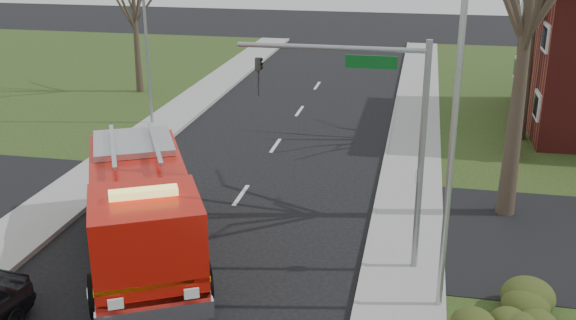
# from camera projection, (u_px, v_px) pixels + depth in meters

# --- Properties ---
(ground) EXTENTS (120.00, 120.00, 0.00)m
(ground) POSITION_uv_depth(u_px,v_px,m) (187.00, 273.00, 19.70)
(ground) COLOR black
(ground) RESTS_ON ground
(sidewalk_right) EXTENTS (2.40, 80.00, 0.15)m
(sidewalk_right) POSITION_uv_depth(u_px,v_px,m) (401.00, 293.00, 18.52)
(sidewalk_right) COLOR gray
(sidewalk_right) RESTS_ON ground
(health_center_sign) EXTENTS (0.12, 2.00, 1.40)m
(health_center_sign) POSITION_uv_depth(u_px,v_px,m) (516.00, 138.00, 28.97)
(health_center_sign) COLOR #571417
(health_center_sign) RESTS_ON ground
(hedge_corner) EXTENTS (2.80, 2.00, 0.90)m
(hedge_corner) POSITION_uv_depth(u_px,v_px,m) (513.00, 307.00, 16.90)
(hedge_corner) COLOR #293714
(hedge_corner) RESTS_ON lawn_right
(traffic_signal_mast) EXTENTS (5.29, 0.18, 6.80)m
(traffic_signal_mast) POSITION_uv_depth(u_px,v_px,m) (377.00, 114.00, 18.52)
(traffic_signal_mast) COLOR gray
(traffic_signal_mast) RESTS_ON ground
(streetlight_pole) EXTENTS (1.48, 0.16, 8.40)m
(streetlight_pole) POSITION_uv_depth(u_px,v_px,m) (450.00, 147.00, 16.37)
(streetlight_pole) COLOR #B7BABF
(streetlight_pole) RESTS_ON ground
(utility_pole_far) EXTENTS (0.14, 0.14, 7.00)m
(utility_pole_far) POSITION_uv_depth(u_px,v_px,m) (147.00, 56.00, 32.71)
(utility_pole_far) COLOR gray
(utility_pole_far) RESTS_ON ground
(fire_engine) EXTENTS (6.28, 8.74, 3.37)m
(fire_engine) POSITION_uv_depth(u_px,v_px,m) (142.00, 214.00, 19.93)
(fire_engine) COLOR #B61108
(fire_engine) RESTS_ON ground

